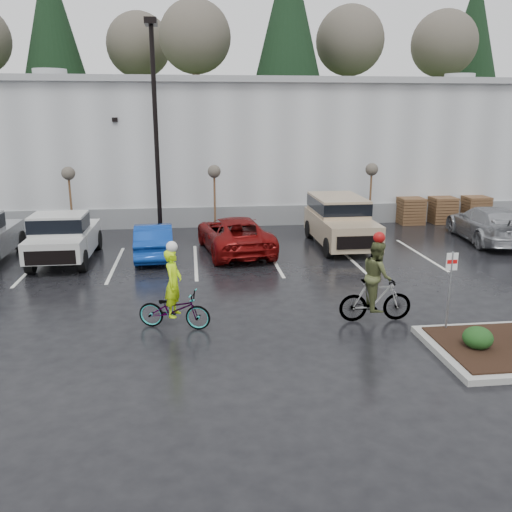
{
  "coord_description": "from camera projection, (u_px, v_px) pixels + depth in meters",
  "views": [
    {
      "loc": [
        -2.62,
        -12.09,
        5.57
      ],
      "look_at": [
        -0.69,
        3.75,
        1.3
      ],
      "focal_mm": 38.0,
      "sensor_mm": 36.0,
      "label": 1
    }
  ],
  "objects": [
    {
      "name": "ground",
      "position": [
        302.0,
        345.0,
        13.34
      ],
      "size": [
        120.0,
        120.0,
        0.0
      ],
      "primitive_type": "plane",
      "color": "black",
      "rests_on": "ground"
    },
    {
      "name": "warehouse",
      "position": [
        231.0,
        144.0,
        33.49
      ],
      "size": [
        60.5,
        15.5,
        7.2
      ],
      "color": "#ABAEB0",
      "rests_on": "ground"
    },
    {
      "name": "wooded_ridge",
      "position": [
        214.0,
        137.0,
        55.72
      ],
      "size": [
        80.0,
        25.0,
        6.0
      ],
      "primitive_type": "cube",
      "color": "#26411B",
      "rests_on": "ground"
    },
    {
      "name": "lamppost",
      "position": [
        155.0,
        109.0,
        22.91
      ],
      "size": [
        0.5,
        1.0,
        9.22
      ],
      "color": "black",
      "rests_on": "ground"
    },
    {
      "name": "sapling_west",
      "position": [
        69.0,
        177.0,
        24.16
      ],
      "size": [
        0.6,
        0.6,
        3.2
      ],
      "color": "#4E2F1F",
      "rests_on": "ground"
    },
    {
      "name": "sapling_mid",
      "position": [
        214.0,
        175.0,
        24.93
      ],
      "size": [
        0.6,
        0.6,
        3.2
      ],
      "color": "#4E2F1F",
      "rests_on": "ground"
    },
    {
      "name": "sapling_east",
      "position": [
        372.0,
        173.0,
        25.8
      ],
      "size": [
        0.6,
        0.6,
        3.2
      ],
      "color": "#4E2F1F",
      "rests_on": "ground"
    },
    {
      "name": "pallet_stack_a",
      "position": [
        410.0,
        211.0,
        27.58
      ],
      "size": [
        1.2,
        1.2,
        1.35
      ],
      "primitive_type": "cube",
      "color": "#4E2F1F",
      "rests_on": "ground"
    },
    {
      "name": "pallet_stack_b",
      "position": [
        442.0,
        210.0,
        27.78
      ],
      "size": [
        1.2,
        1.2,
        1.35
      ],
      "primitive_type": "cube",
      "color": "#4E2F1F",
      "rests_on": "ground"
    },
    {
      "name": "pallet_stack_c",
      "position": [
        475.0,
        209.0,
        27.99
      ],
      "size": [
        1.2,
        1.2,
        1.35
      ],
      "primitive_type": "cube",
      "color": "#4E2F1F",
      "rests_on": "ground"
    },
    {
      "name": "shrub_a",
      "position": [
        478.0,
        338.0,
        12.74
      ],
      "size": [
        0.7,
        0.7,
        0.52
      ],
      "primitive_type": "ellipsoid",
      "color": "#113314",
      "rests_on": "curb_island"
    },
    {
      "name": "fire_lane_sign",
      "position": [
        450.0,
        282.0,
        13.61
      ],
      "size": [
        0.3,
        0.05,
        2.2
      ],
      "color": "gray",
      "rests_on": "ground"
    },
    {
      "name": "pickup_white",
      "position": [
        66.0,
        235.0,
        20.83
      ],
      "size": [
        2.1,
        5.2,
        1.96
      ],
      "primitive_type": null,
      "color": "#B8B9B4",
      "rests_on": "ground"
    },
    {
      "name": "car_blue",
      "position": [
        154.0,
        240.0,
        21.25
      ],
      "size": [
        1.65,
        4.18,
        1.35
      ],
      "primitive_type": "imported",
      "rotation": [
        0.0,
        0.0,
        3.2
      ],
      "color": "#0D3494",
      "rests_on": "ground"
    },
    {
      "name": "car_red",
      "position": [
        234.0,
        234.0,
        22.0
      ],
      "size": [
        3.12,
        5.56,
        1.47
      ],
      "primitive_type": "imported",
      "rotation": [
        0.0,
        0.0,
        3.28
      ],
      "color": "maroon",
      "rests_on": "ground"
    },
    {
      "name": "suv_tan",
      "position": [
        341.0,
        222.0,
        22.9
      ],
      "size": [
        2.2,
        5.1,
        2.06
      ],
      "primitive_type": null,
      "color": "tan",
      "rests_on": "ground"
    },
    {
      "name": "car_far_silver",
      "position": [
        488.0,
        224.0,
        23.81
      ],
      "size": [
        2.77,
        5.58,
        1.56
      ],
      "primitive_type": "imported",
      "rotation": [
        0.0,
        0.0,
        3.03
      ],
      "color": "#9C9EA3",
      "rests_on": "ground"
    },
    {
      "name": "cyclist_hivis",
      "position": [
        174.0,
        302.0,
        14.22
      ],
      "size": [
        2.06,
        1.2,
        2.37
      ],
      "rotation": [
        0.0,
        0.0,
        1.28
      ],
      "color": "#3F3F44",
      "rests_on": "ground"
    },
    {
      "name": "cyclist_olive",
      "position": [
        376.0,
        289.0,
        14.66
      ],
      "size": [
        1.94,
        0.94,
        2.5
      ],
      "rotation": [
        0.0,
        0.0,
        1.54
      ],
      "color": "#3F3F44",
      "rests_on": "ground"
    }
  ]
}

